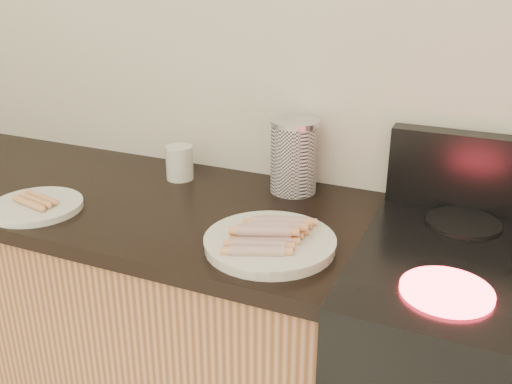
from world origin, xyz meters
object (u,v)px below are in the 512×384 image
at_px(side_plate, 36,206).
at_px(mug, 179,163).
at_px(main_plate, 270,244).
at_px(canister, 294,156).

xyz_separation_m(side_plate, mug, (0.23, 0.35, 0.04)).
relative_size(main_plate, side_plate, 1.24).
relative_size(canister, mug, 2.05).
xyz_separation_m(main_plate, mug, (-0.42, 0.30, 0.04)).
xyz_separation_m(main_plate, canister, (-0.07, 0.35, 0.09)).
bearing_deg(side_plate, main_plate, 4.29).
relative_size(main_plate, mug, 2.95).
bearing_deg(canister, main_plate, -78.28).
bearing_deg(main_plate, mug, 144.14).
xyz_separation_m(canister, mug, (-0.35, -0.05, -0.05)).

